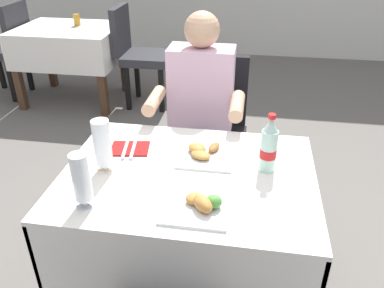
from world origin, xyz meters
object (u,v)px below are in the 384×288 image
Objects in this scene: seated_diner_far at (200,113)px; background_chair_left at (6,45)px; plate_far_diner at (204,153)px; beer_glass_left at (102,145)px; background_chair_right at (138,51)px; chair_far_diner_seat at (210,129)px; beer_glass_middle at (82,181)px; napkin_cutlery_set at (130,148)px; plate_near_camera at (200,204)px; cola_bottle_primary at (269,147)px; background_table_tumbler at (77,20)px; background_dining_table at (70,46)px; main_dining_table at (188,208)px.

seated_diner_far is 1.30× the size of background_chair_left.
beer_glass_left is (-0.39, -0.18, 0.11)m from plate_far_diner.
background_chair_left and background_chair_right have the same top height.
beer_glass_left reaches higher than chair_far_diner_seat.
beer_glass_left is at bearing -112.15° from seated_diner_far.
plate_far_diner is 3.21m from background_chair_left.
beer_glass_middle is at bearing -77.77° from background_chair_right.
seated_diner_far is at bearing -114.19° from chair_far_diner_seat.
chair_far_diner_seat is 4.20× the size of beer_glass_left.
background_chair_right is (-0.60, 2.18, -0.21)m from napkin_cutlery_set.
background_chair_left is at bearing 136.90° from plate_far_diner.
background_chair_right reaches higher than plate_near_camera.
background_chair_left is (-1.96, 2.61, -0.31)m from beer_glass_middle.
beer_glass_middle is (-0.38, -0.41, 0.10)m from plate_far_diner.
chair_far_diner_seat is 3.81× the size of cola_bottle_primary.
background_table_tumbler is (-1.58, 2.28, 0.04)m from plate_far_diner.
cola_bottle_primary is 0.62m from napkin_cutlery_set.
background_table_tumbler is (-1.53, 1.64, 0.26)m from chair_far_diner_seat.
napkin_cutlery_set reaches higher than background_dining_table.
beer_glass_left is 2.73m from background_table_tumbler.
napkin_cutlery_set is (-0.34, 0.01, -0.01)m from plate_far_diner.
napkin_cutlery_set is at bearing -114.72° from seated_diner_far.
plate_far_diner is 1.04× the size of beer_glass_left.
main_dining_table is 1.07× the size of background_chair_right.
napkin_cutlery_set reaches higher than main_dining_table.
beer_glass_left reaches higher than background_dining_table.
seated_diner_far is 2.79m from background_chair_left.
beer_glass_left is at bearing 156.70° from plate_near_camera.
plate_far_diner is 0.29m from cola_bottle_primary.
background_chair_right is at bearing 102.23° from beer_glass_middle.
cola_bottle_primary is 2.97m from background_dining_table.
chair_far_diner_seat is 0.77× the size of seated_diner_far.
chair_far_diner_seat is at bearing 114.12° from cola_bottle_primary.
background_table_tumbler is at bearing 113.92° from beer_glass_middle.
background_chair_right is (0.70, 0.00, -0.01)m from background_dining_table.
background_chair_right is (-1.21, 2.26, -0.31)m from cola_bottle_primary.
main_dining_table is 3.27m from background_chair_left.
plate_far_diner is at bearing -66.69° from background_chair_right.
chair_far_diner_seat reaches higher than background_table_tumbler.
beer_glass_left is (-0.42, 0.18, 0.10)m from plate_near_camera.
beer_glass_middle is at bearing -95.09° from napkin_cutlery_set.
beer_glass_left is at bearing -62.13° from background_dining_table.
plate_near_camera is at bearing -85.06° from plate_far_diner.
cola_bottle_primary reaches higher than main_dining_table.
beer_glass_middle is 0.22× the size of background_dining_table.
cola_bottle_primary is at bearing -58.61° from seated_diner_far.
plate_far_diner is at bearing -43.10° from background_chair_left.
main_dining_table is 4.50× the size of beer_glass_left.
background_dining_table is (-1.67, 2.55, -0.21)m from plate_near_camera.
cola_bottle_primary is at bearing -6.66° from napkin_cutlery_set.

